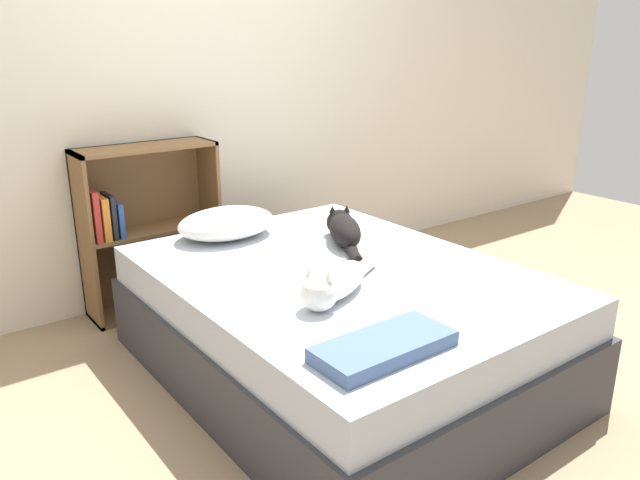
# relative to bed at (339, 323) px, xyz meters

# --- Properties ---
(ground_plane) EXTENTS (8.00, 8.00, 0.00)m
(ground_plane) POSITION_rel_bed_xyz_m (0.00, 0.00, -0.25)
(ground_plane) COLOR #997F60
(wall_back) EXTENTS (8.00, 0.06, 2.50)m
(wall_back) POSITION_rel_bed_xyz_m (0.00, 1.35, 1.00)
(wall_back) COLOR silver
(wall_back) RESTS_ON ground_plane
(bed) EXTENTS (1.38, 1.83, 0.50)m
(bed) POSITION_rel_bed_xyz_m (0.00, 0.00, 0.00)
(bed) COLOR #333338
(bed) RESTS_ON ground_plane
(pillow) EXTENTS (0.50, 0.36, 0.14)m
(pillow) POSITION_rel_bed_xyz_m (-0.16, 0.70, 0.32)
(pillow) COLOR white
(pillow) RESTS_ON bed
(cat_light) EXTENTS (0.54, 0.34, 0.16)m
(cat_light) POSITION_rel_bed_xyz_m (-0.20, -0.22, 0.31)
(cat_light) COLOR white
(cat_light) RESTS_ON bed
(cat_dark) EXTENTS (0.32, 0.49, 0.15)m
(cat_dark) POSITION_rel_bed_xyz_m (0.25, 0.28, 0.32)
(cat_dark) COLOR black
(cat_dark) RESTS_ON bed
(bookshelf) EXTENTS (0.73, 0.26, 0.91)m
(bookshelf) POSITION_rel_bed_xyz_m (-0.39, 1.22, 0.22)
(bookshelf) COLOR brown
(bookshelf) RESTS_ON ground_plane
(blanket_fold) EXTENTS (0.47, 0.21, 0.05)m
(blanket_fold) POSITION_rel_bed_xyz_m (-0.35, -0.66, 0.28)
(blanket_fold) COLOR #4C668E
(blanket_fold) RESTS_ON bed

